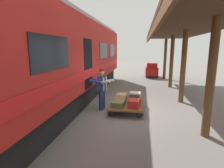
% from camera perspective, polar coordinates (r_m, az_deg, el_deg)
% --- Properties ---
extents(ground_plane, '(60.00, 60.00, 0.00)m').
position_cam_1_polar(ground_plane, '(7.53, 6.86, -8.69)').
color(ground_plane, slate).
extents(platform_canopy, '(3.20, 18.35, 3.56)m').
position_cam_1_polar(platform_canopy, '(7.36, 25.15, 15.87)').
color(platform_canopy, brown).
rests_on(platform_canopy, ground_plane).
extents(train_car, '(3.03, 16.96, 4.00)m').
position_cam_1_polar(train_car, '(8.00, -17.97, 7.13)').
color(train_car, '#B21E19').
rests_on(train_car, ground_plane).
extents(luggage_cart, '(1.35, 2.15, 0.33)m').
position_cam_1_polar(luggage_cart, '(7.65, 4.84, -6.10)').
color(luggage_cart, brown).
rests_on(luggage_cart, ground_plane).
extents(suitcase_brown_leather, '(0.50, 0.55, 0.19)m').
position_cam_1_polar(suitcase_brown_leather, '(7.64, 2.57, -5.01)').
color(suitcase_brown_leather, brown).
rests_on(suitcase_brown_leather, luggage_cart).
extents(suitcase_black_hardshell, '(0.49, 0.63, 0.25)m').
position_cam_1_polar(suitcase_black_hardshell, '(7.58, 7.16, -4.97)').
color(suitcase_black_hardshell, black).
rests_on(suitcase_black_hardshell, luggage_cart).
extents(suitcase_olive_duffel, '(0.52, 0.64, 0.20)m').
position_cam_1_polar(suitcase_olive_duffel, '(7.07, 1.98, -6.28)').
color(suitcase_olive_duffel, brown).
rests_on(suitcase_olive_duffel, luggage_cart).
extents(suitcase_tan_vintage, '(0.50, 0.60, 0.20)m').
position_cam_1_polar(suitcase_tan_vintage, '(8.20, 3.08, -3.84)').
color(suitcase_tan_vintage, tan).
rests_on(suitcase_tan_vintage, luggage_cart).
extents(suitcase_cream_canvas, '(0.51, 0.50, 0.30)m').
position_cam_1_polar(suitcase_cream_canvas, '(8.15, 7.35, -3.65)').
color(suitcase_cream_canvas, beige).
rests_on(suitcase_cream_canvas, luggage_cart).
extents(suitcase_red_plastic, '(0.45, 0.57, 0.28)m').
position_cam_1_polar(suitcase_red_plastic, '(7.01, 6.95, -6.16)').
color(suitcase_red_plastic, '#AD231E').
rests_on(suitcase_red_plastic, luggage_cart).
extents(porter_in_overalls, '(0.69, 0.47, 1.70)m').
position_cam_1_polar(porter_in_overalls, '(7.52, -3.43, -1.31)').
color(porter_in_overalls, navy).
rests_on(porter_in_overalls, ground_plane).
extents(porter_by_door, '(0.73, 0.58, 1.70)m').
position_cam_1_polar(porter_by_door, '(7.55, -3.13, -1.27)').
color(porter_by_door, '#332D28').
rests_on(porter_by_door, ground_plane).
extents(baggage_tug, '(1.10, 1.70, 1.30)m').
position_cam_1_polar(baggage_tug, '(16.71, 12.53, 4.30)').
color(baggage_tug, '#B21E19').
rests_on(baggage_tug, ground_plane).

